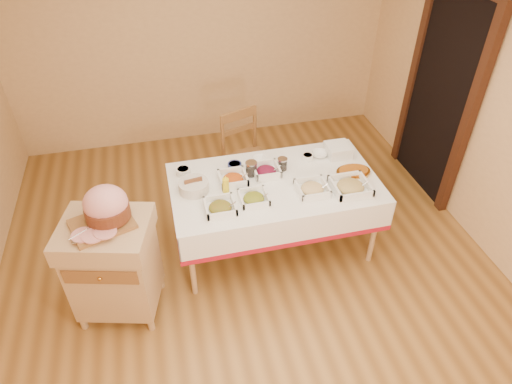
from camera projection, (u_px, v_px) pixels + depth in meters
The scene contains 23 objects.
room_shell at pixel (248, 153), 3.38m from camera, with size 5.00×5.00×5.00m.
doorway at pixel (441, 92), 4.59m from camera, with size 0.09×1.10×2.20m.
dining_table at pixel (274, 196), 4.10m from camera, with size 1.82×1.02×0.76m.
butcher_cart at pixel (113, 263), 3.56m from camera, with size 0.78×0.70×0.93m.
dining_chair at pixel (247, 158), 4.73m from camera, with size 0.56×0.55×1.00m.
ham_on_board at pixel (106, 208), 3.26m from camera, with size 0.45×0.43×0.30m.
serving_dish_a at pixel (220, 207), 3.68m from camera, with size 0.25×0.25×0.11m.
serving_dish_b at pixel (254, 198), 3.78m from camera, with size 0.23×0.23×0.09m.
serving_dish_c at pixel (312, 189), 3.87m from camera, with size 0.26×0.26×0.11m.
serving_dish_d at pixel (350, 187), 3.89m from camera, with size 0.31×0.31×0.12m.
serving_dish_e at pixel (233, 179), 3.98m from camera, with size 0.25×0.24×0.11m.
serving_dish_f at pixel (266, 171), 4.07m from camera, with size 0.25×0.23×0.11m.
small_bowl_left at pixel (183, 171), 4.07m from camera, with size 0.13×0.13×0.06m.
small_bowl_mid at pixel (235, 166), 4.14m from camera, with size 0.13×0.13×0.05m.
small_bowl_right at pixel (308, 157), 4.26m from camera, with size 0.10×0.10×0.05m.
bowl_white_imported at pixel (260, 159), 4.24m from camera, with size 0.14×0.14×0.03m, color white.
bowl_small_imported at pixel (320, 154), 4.30m from camera, with size 0.15×0.15×0.05m, color white.
preserve_jar_left at pixel (251, 169), 4.05m from camera, with size 0.11×0.11×0.13m.
preserve_jar_right at pixel (282, 164), 4.12m from camera, with size 0.09×0.09×0.12m.
mustard_bottle at pixel (226, 185), 3.84m from camera, with size 0.06×0.06×0.17m.
bread_basket at pixel (194, 186), 3.87m from camera, with size 0.26×0.26×0.11m.
plate_stack at pixel (338, 150), 4.30m from camera, with size 0.22×0.22×0.11m.
brass_platter at pixel (353, 172), 4.09m from camera, with size 0.32×0.23×0.04m.
Camera 1 is at (-0.62, -2.76, 3.17)m, focal length 32.00 mm.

